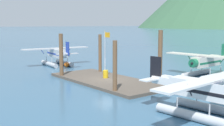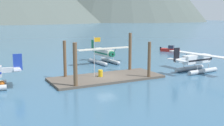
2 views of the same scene
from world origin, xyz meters
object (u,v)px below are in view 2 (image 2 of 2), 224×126
mooring_buoy (2,84)px  seaplane_white_stbd_aft (196,61)px  fuel_drum (100,73)px  boat_red_open_east (170,50)px  seaplane_cream_bow_right (104,54)px  flagpole (95,51)px

mooring_buoy → seaplane_white_stbd_aft: (26.46, -4.05, 1.22)m
fuel_drum → boat_red_open_east: boat_red_open_east is taller
mooring_buoy → boat_red_open_east: size_ratio=0.17×
fuel_drum → seaplane_white_stbd_aft: seaplane_white_stbd_aft is taller
seaplane_cream_bow_right → boat_red_open_east: bearing=19.4°
fuel_drum → seaplane_cream_bow_right: seaplane_cream_bow_right is taller
flagpole → seaplane_white_stbd_aft: bearing=-10.7°
seaplane_cream_bow_right → seaplane_white_stbd_aft: (8.82, -13.11, 0.00)m
seaplane_white_stbd_aft → boat_red_open_east: seaplane_white_stbd_aft is taller
flagpole → seaplane_cream_bow_right: 12.19m
fuel_drum → boat_red_open_east: 32.35m
flagpole → fuel_drum: flagpole is taller
flagpole → mooring_buoy: 11.92m
mooring_buoy → seaplane_cream_bow_right: 19.87m
flagpole → seaplane_cream_bow_right: flagpole is taller
mooring_buoy → seaplane_white_stbd_aft: bearing=-8.7°
seaplane_white_stbd_aft → fuel_drum: bearing=170.6°
flagpole → seaplane_cream_bow_right: size_ratio=0.50×
seaplane_white_stbd_aft → boat_red_open_east: size_ratio=2.44×
seaplane_white_stbd_aft → boat_red_open_east: 23.97m
flagpole → seaplane_cream_bow_right: bearing=58.7°
fuel_drum → seaplane_white_stbd_aft: size_ratio=0.08×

